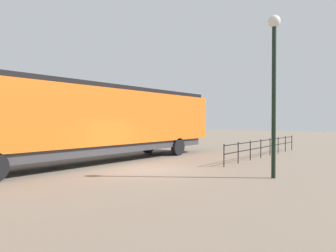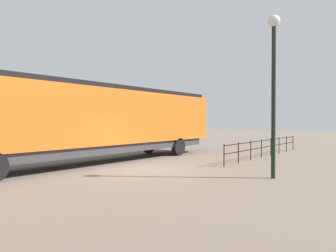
% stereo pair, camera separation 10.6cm
% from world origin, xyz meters
% --- Properties ---
extents(ground_plane, '(120.00, 120.00, 0.00)m').
position_xyz_m(ground_plane, '(0.00, 0.00, 0.00)').
color(ground_plane, '#756656').
extents(locomotive, '(2.83, 17.59, 4.05)m').
position_xyz_m(locomotive, '(-3.67, 0.72, 2.28)').
color(locomotive, orange).
rests_on(locomotive, ground_plane).
extents(lamp_post, '(0.46, 0.46, 6.23)m').
position_xyz_m(lamp_post, '(5.15, 1.51, 4.15)').
color(lamp_post, black).
rests_on(lamp_post, ground_plane).
extents(platform_fence, '(0.05, 11.07, 1.10)m').
position_xyz_m(platform_fence, '(2.28, 8.49, 0.71)').
color(platform_fence, black).
rests_on(platform_fence, ground_plane).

